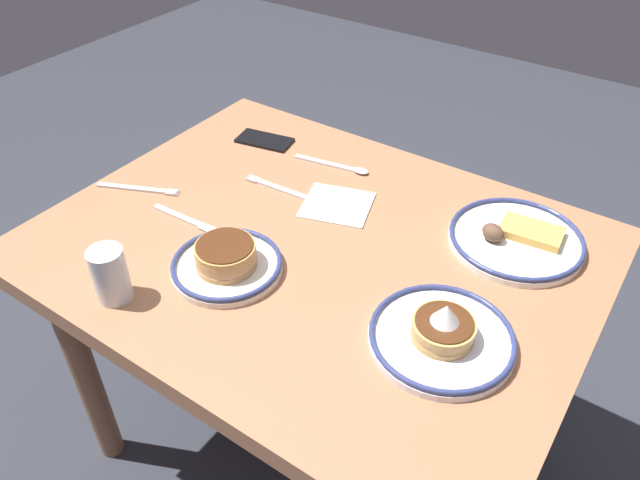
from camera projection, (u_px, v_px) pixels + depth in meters
ground_plane at (316, 443)px, 1.75m from camera, size 6.00×6.00×0.00m
dining_table at (315, 275)px, 1.34m from camera, size 1.13×0.88×0.74m
plate_near_main at (516, 238)px, 1.27m from camera, size 0.28×0.28×0.05m
plate_center_pancakes at (226, 262)px, 1.20m from camera, size 0.22×0.22×0.06m
plate_far_companion at (442, 335)px, 1.06m from camera, size 0.26×0.26×0.09m
drinking_glass at (111, 277)px, 1.13m from camera, size 0.07×0.07×0.11m
cell_phone at (265, 140)px, 1.61m from camera, size 0.16×0.10×0.01m
paper_napkin at (337, 205)px, 1.39m from camera, size 0.19×0.18×0.00m
fork_near at (278, 188)px, 1.44m from camera, size 0.18×0.03×0.01m
fork_far at (139, 189)px, 1.44m from camera, size 0.19×0.10×0.01m
butter_knife at (193, 222)px, 1.34m from camera, size 0.22×0.02×0.01m
tea_spoon at (342, 167)px, 1.51m from camera, size 0.20×0.05×0.01m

